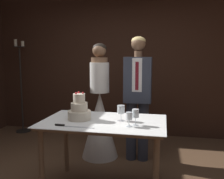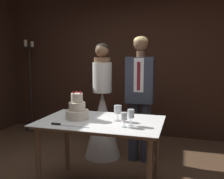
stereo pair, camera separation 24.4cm
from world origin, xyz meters
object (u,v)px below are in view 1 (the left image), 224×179
tiered_cake (79,110)px  groom (138,93)px  wine_glass_far (136,114)px  cake_knife (67,126)px  wine_glass_middle (129,116)px  bride (100,116)px  cake_table (104,129)px  candle_stand (21,90)px  wine_glass_near (121,110)px

tiered_cake → groom: size_ratio=0.18×
wine_glass_far → cake_knife: bearing=-164.4°
tiered_cake → wine_glass_middle: (0.59, -0.17, -0.00)m
wine_glass_far → groom: size_ratio=0.10×
cake_knife → bride: bride is taller
cake_table → candle_stand: size_ratio=0.74×
cake_knife → wine_glass_near: size_ratio=2.39×
bride → candle_stand: candle_stand is taller
wine_glass_near → bride: 1.03m
wine_glass_middle → candle_stand: candle_stand is taller
wine_glass_middle → bride: 1.25m
wine_glass_near → candle_stand: bearing=142.5°
groom → candle_stand: (-2.39, 0.90, -0.14)m
cake_knife → bride: bearing=89.5°
wine_glass_middle → bride: bearing=118.6°
wine_glass_far → groom: (-0.08, 1.01, 0.07)m
wine_glass_far → groom: 1.01m
wine_glass_middle → groom: size_ratio=0.08×
wine_glass_near → bride: bearing=118.3°
tiered_cake → cake_knife: tiered_cake is taller
tiered_cake → wine_glass_far: tiered_cake is taller
tiered_cake → wine_glass_far: size_ratio=1.85×
cake_table → wine_glass_far: bearing=-16.4°
bride → groom: groom is taller
wine_glass_middle → candle_stand: 3.12m
tiered_cake → bride: (0.00, 0.90, -0.29)m
wine_glass_far → candle_stand: 3.13m
wine_glass_near → groom: 0.87m
wine_glass_far → bride: size_ratio=0.10×
tiered_cake → wine_glass_near: 0.47m
cake_knife → wine_glass_near: (0.50, 0.33, 0.11)m
cake_table → wine_glass_near: bearing=11.5°
cake_table → candle_stand: (-2.11, 1.81, 0.13)m
tiered_cake → cake_knife: bearing=-96.2°
cake_knife → groom: bearing=64.8°
tiered_cake → candle_stand: (-1.83, 1.80, -0.07)m
groom → wine_glass_near: bearing=-96.2°
wine_glass_far → candle_stand: bearing=142.3°
cake_table → candle_stand: 2.78m
groom → candle_stand: bearing=159.3°
wine_glass_near → groom: bearing=83.8°
wine_glass_far → bride: (-0.64, 1.01, -0.30)m
wine_glass_far → tiered_cake: bearing=170.5°
wine_glass_near → candle_stand: candle_stand is taller
cake_table → wine_glass_near: wine_glass_near is taller
wine_glass_far → candle_stand: (-2.48, 1.91, -0.08)m
cake_knife → bride: size_ratio=0.25×
wine_glass_near → wine_glass_middle: bearing=-60.2°
bride → cake_knife: bearing=-91.6°
cake_table → wine_glass_near: 0.29m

